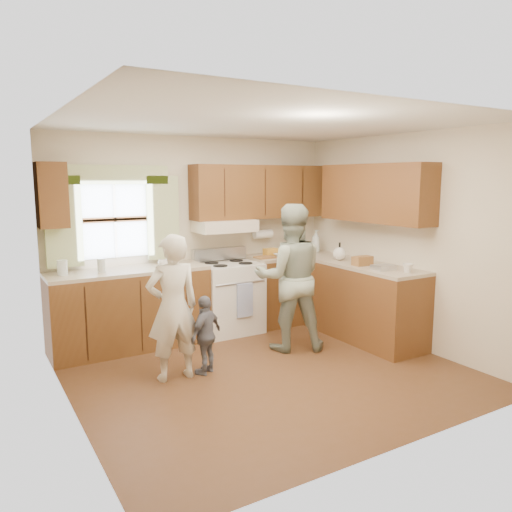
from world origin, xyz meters
TOP-DOWN VIEW (x-y plane):
  - room at (0.00, 0.00)m, footprint 3.80×3.80m
  - kitchen_fixtures at (0.61, 1.08)m, footprint 3.80×2.25m
  - stove at (0.30, 1.44)m, footprint 0.76×0.67m
  - woman_left at (-0.89, 0.33)m, footprint 0.54×0.36m
  - woman_right at (0.60, 0.48)m, footprint 1.01×0.92m
  - child at (-0.55, 0.29)m, footprint 0.51×0.42m

SIDE VIEW (x-z plane):
  - child at x=-0.55m, z-range 0.00..0.81m
  - stove at x=0.30m, z-range -0.07..1.00m
  - woman_left at x=-0.89m, z-range 0.00..1.45m
  - kitchen_fixtures at x=0.61m, z-range -0.24..1.91m
  - woman_right at x=0.60m, z-range 0.00..1.70m
  - room at x=0.00m, z-range -0.65..3.15m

